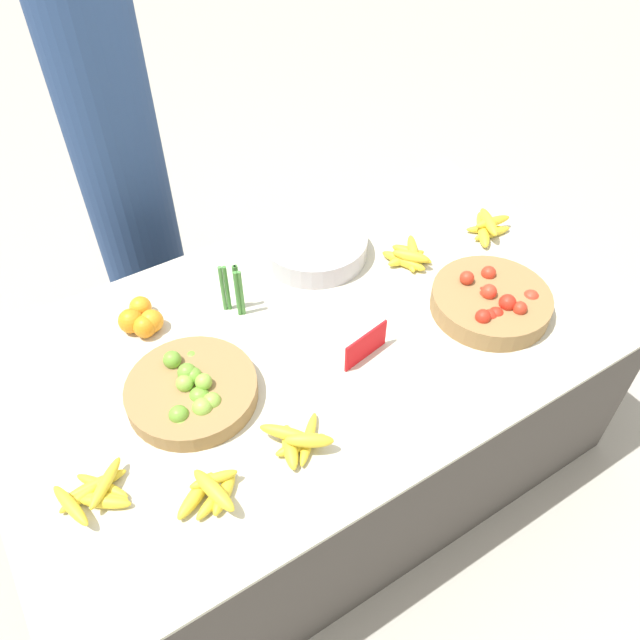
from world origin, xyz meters
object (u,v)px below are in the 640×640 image
(tomato_basket, at_px, (490,302))
(price_sign, at_px, (366,346))
(vendor_person, at_px, (123,173))
(lime_bowl, at_px, (193,391))
(metal_bowl, at_px, (314,246))

(tomato_basket, xyz_separation_m, price_sign, (-0.42, 0.04, 0.01))
(vendor_person, bearing_deg, tomato_basket, -57.94)
(tomato_basket, relative_size, vendor_person, 0.21)
(price_sign, height_order, vendor_person, vendor_person)
(vendor_person, bearing_deg, price_sign, -75.17)
(lime_bowl, xyz_separation_m, metal_bowl, (0.57, 0.33, 0.01))
(tomato_basket, height_order, vendor_person, vendor_person)
(tomato_basket, height_order, price_sign, tomato_basket)
(metal_bowl, bearing_deg, vendor_person, 122.74)
(lime_bowl, xyz_separation_m, vendor_person, (0.17, 0.95, 0.08))
(lime_bowl, xyz_separation_m, price_sign, (0.46, -0.12, 0.02))
(price_sign, bearing_deg, vendor_person, 94.18)
(lime_bowl, distance_m, vendor_person, 0.97)
(lime_bowl, relative_size, price_sign, 2.21)
(lime_bowl, bearing_deg, tomato_basket, -10.77)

